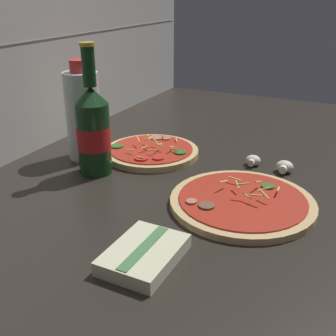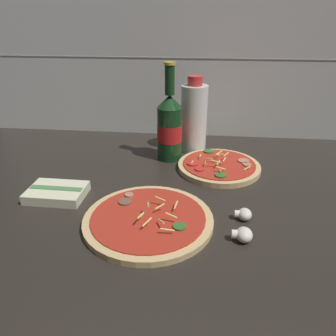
% 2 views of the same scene
% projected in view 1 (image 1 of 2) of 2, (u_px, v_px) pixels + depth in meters
% --- Properties ---
extents(counter_slab, '(1.60, 0.90, 0.03)m').
position_uv_depth(counter_slab, '(202.00, 179.00, 0.97)').
color(counter_slab, '#28231E').
rests_on(counter_slab, ground).
extents(tile_backsplash, '(1.60, 0.01, 0.60)m').
position_uv_depth(tile_backsplash, '(35.00, 40.00, 1.04)').
color(tile_backsplash, silver).
rests_on(tile_backsplash, ground).
extents(pizza_near, '(0.29, 0.29, 0.05)m').
position_uv_depth(pizza_near, '(242.00, 202.00, 0.83)').
color(pizza_near, tan).
rests_on(pizza_near, counter_slab).
extents(pizza_far, '(0.24, 0.24, 0.05)m').
position_uv_depth(pizza_far, '(151.00, 152.00, 1.08)').
color(pizza_far, tan).
rests_on(pizza_far, counter_slab).
extents(beer_bottle, '(0.08, 0.08, 0.29)m').
position_uv_depth(beer_bottle, '(93.00, 129.00, 0.94)').
color(beer_bottle, '#143819').
rests_on(beer_bottle, counter_slab).
extents(oil_bottle, '(0.08, 0.08, 0.24)m').
position_uv_depth(oil_bottle, '(83.00, 114.00, 1.03)').
color(oil_bottle, silver).
rests_on(oil_bottle, counter_slab).
extents(mushroom_left, '(0.04, 0.04, 0.03)m').
position_uv_depth(mushroom_left, '(284.00, 167.00, 0.97)').
color(mushroom_left, white).
rests_on(mushroom_left, counter_slab).
extents(mushroom_right, '(0.04, 0.04, 0.03)m').
position_uv_depth(mushroom_right, '(253.00, 160.00, 1.01)').
color(mushroom_right, white).
rests_on(mushroom_right, counter_slab).
extents(dish_towel, '(0.14, 0.10, 0.03)m').
position_uv_depth(dish_towel, '(144.00, 254.00, 0.66)').
color(dish_towel, beige).
rests_on(dish_towel, counter_slab).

